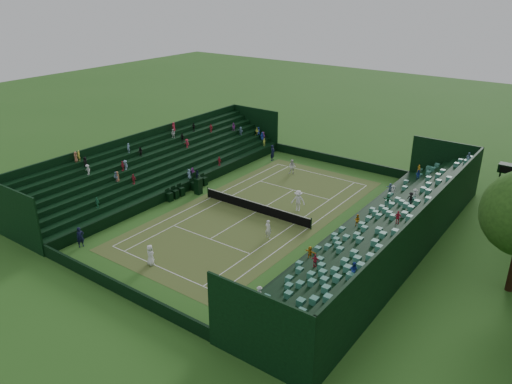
% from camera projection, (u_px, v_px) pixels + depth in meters
% --- Properties ---
extents(ground, '(160.00, 160.00, 0.00)m').
position_uv_depth(ground, '(256.00, 212.00, 45.55)').
color(ground, '#2D611E').
rests_on(ground, ground).
extents(court_surface, '(12.97, 26.77, 0.01)m').
position_uv_depth(court_surface, '(256.00, 212.00, 45.55)').
color(court_surface, '#336722').
rests_on(court_surface, ground).
extents(perimeter_wall_north, '(17.17, 0.20, 1.00)m').
position_uv_depth(perimeter_wall_north, '(337.00, 160.00, 57.17)').
color(perimeter_wall_north, black).
rests_on(perimeter_wall_north, ground).
extents(perimeter_wall_south, '(17.17, 0.20, 1.00)m').
position_uv_depth(perimeter_wall_south, '(117.00, 287.00, 33.54)').
color(perimeter_wall_south, black).
rests_on(perimeter_wall_south, ground).
extents(perimeter_wall_east, '(0.20, 31.77, 1.00)m').
position_uv_depth(perimeter_wall_east, '(340.00, 233.00, 40.76)').
color(perimeter_wall_east, black).
rests_on(perimeter_wall_east, ground).
extents(perimeter_wall_west, '(0.20, 31.77, 1.00)m').
position_uv_depth(perimeter_wall_west, '(188.00, 186.00, 49.95)').
color(perimeter_wall_west, black).
rests_on(perimeter_wall_west, ground).
extents(north_grandstand, '(6.60, 32.00, 4.90)m').
position_uv_depth(north_grandstand, '(390.00, 236.00, 38.09)').
color(north_grandstand, black).
rests_on(north_grandstand, ground).
extents(south_grandstand, '(6.60, 32.00, 4.90)m').
position_uv_depth(south_grandstand, '(158.00, 168.00, 51.80)').
color(south_grandstand, black).
rests_on(south_grandstand, ground).
extents(tennis_net, '(11.67, 0.10, 1.06)m').
position_uv_depth(tennis_net, '(256.00, 207.00, 45.34)').
color(tennis_net, black).
rests_on(tennis_net, ground).
extents(scoreboard_tower, '(2.00, 1.00, 3.70)m').
position_uv_depth(scoreboard_tower, '(510.00, 170.00, 46.61)').
color(scoreboard_tower, black).
rests_on(scoreboard_tower, ground).
extents(umpire_chair, '(0.79, 0.79, 2.48)m').
position_uv_depth(umpire_chair, '(198.00, 184.00, 49.08)').
color(umpire_chair, black).
rests_on(umpire_chair, ground).
extents(courtside_chairs, '(0.56, 5.53, 1.22)m').
position_uv_depth(courtside_chairs, '(187.00, 188.00, 49.55)').
color(courtside_chairs, black).
rests_on(courtside_chairs, ground).
extents(player_near_west, '(0.90, 0.69, 1.63)m').
position_uv_depth(player_near_west, '(150.00, 255.00, 36.82)').
color(player_near_west, white).
rests_on(player_near_west, ground).
extents(player_near_east, '(0.63, 0.44, 1.65)m').
position_uv_depth(player_near_east, '(268.00, 229.00, 40.65)').
color(player_near_east, white).
rests_on(player_near_east, ground).
extents(player_far_west, '(0.94, 0.83, 1.63)m').
position_uv_depth(player_far_west, '(292.00, 167.00, 54.24)').
color(player_far_west, white).
rests_on(player_far_west, ground).
extents(player_far_east, '(1.46, 1.12, 2.00)m').
position_uv_depth(player_far_east, '(298.00, 201.00, 45.47)').
color(player_far_east, white).
rests_on(player_far_east, ground).
extents(line_judge_north, '(0.55, 0.74, 1.87)m').
position_uv_depth(line_judge_north, '(273.00, 153.00, 58.28)').
color(line_judge_north, black).
rests_on(line_judge_north, ground).
extents(line_judge_south, '(0.54, 0.69, 1.68)m').
position_uv_depth(line_judge_south, '(80.00, 237.00, 39.34)').
color(line_judge_south, black).
rests_on(line_judge_south, ground).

